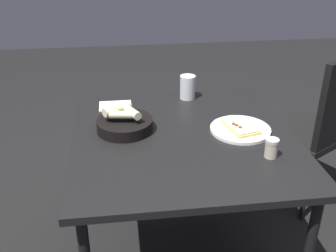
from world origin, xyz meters
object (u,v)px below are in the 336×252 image
Objects in this scene: beer_glass at (188,88)px; pepper_shaker at (271,149)px; dining_table at (183,147)px; bread_basket at (125,123)px; chair_near at (320,122)px; pizza_plate at (240,129)px.

beer_glass is 0.66m from pepper_shaker.
dining_table is 0.28m from bread_basket.
beer_glass is at bearing 109.84° from pepper_shaker.
chair_near is at bearing 16.18° from bread_basket.
beer_glass is (0.34, 0.32, 0.02)m from bread_basket.
beer_glass is 1.57× the size of pepper_shaker.
pizza_plate is at bearing -66.76° from beer_glass.
pizza_plate is 0.51m from bread_basket.
beer_glass reaches higher than pizza_plate.
pepper_shaker is at bearing -131.02° from chair_near.
dining_table is at bearing -17.56° from bread_basket.
chair_near reaches higher than dining_table.
chair_near is at bearing 25.13° from dining_table.
pepper_shaker is (0.06, -0.23, 0.02)m from pizza_plate.
pepper_shaker is 0.85m from chair_near.
pizza_plate is 2.17× the size of beer_glass.
dining_table is 8.14× the size of beer_glass.
pepper_shaker reaches higher than dining_table.
dining_table is at bearing -178.56° from pizza_plate.
pizza_plate is at bearing -146.63° from chair_near.
pepper_shaker is at bearing -70.16° from beer_glass.
pizza_plate is at bearing 103.64° from pepper_shaker.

